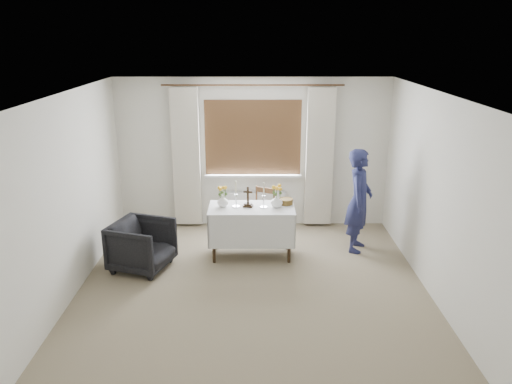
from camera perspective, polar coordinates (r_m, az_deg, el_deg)
ground at (r=6.44m, az=-0.39°, el=-11.76°), size 5.00×5.00×0.00m
altar_table at (r=7.35m, az=-0.50°, el=-4.55°), size 1.24×0.64×0.76m
wooden_chair at (r=8.04m, az=0.60°, el=-2.42°), size 0.48×0.48×0.79m
armchair at (r=7.15m, az=-12.90°, el=-5.96°), size 0.96×0.94×0.70m
person at (r=7.58m, az=11.69°, el=-0.95°), size 0.54×0.67×1.57m
radiator at (r=8.52m, az=-0.34°, el=-1.92°), size 1.10×0.10×0.60m
wooden_cross at (r=7.19m, az=-0.93°, el=-0.55°), size 0.16×0.13×0.30m
candlestick_left at (r=7.17m, az=-2.30°, el=-0.23°), size 0.13×0.13×0.39m
candlestick_right at (r=7.14m, az=0.89°, el=-0.37°), size 0.11×0.11×0.37m
flower_vase_left at (r=7.22m, az=-3.81°, el=-1.04°), size 0.21×0.21×0.17m
flower_vase_right at (r=7.20m, az=2.36°, el=-1.05°), size 0.21×0.21×0.18m
wicker_basket at (r=7.35m, az=3.42°, el=-1.07°), size 0.25×0.25×0.08m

